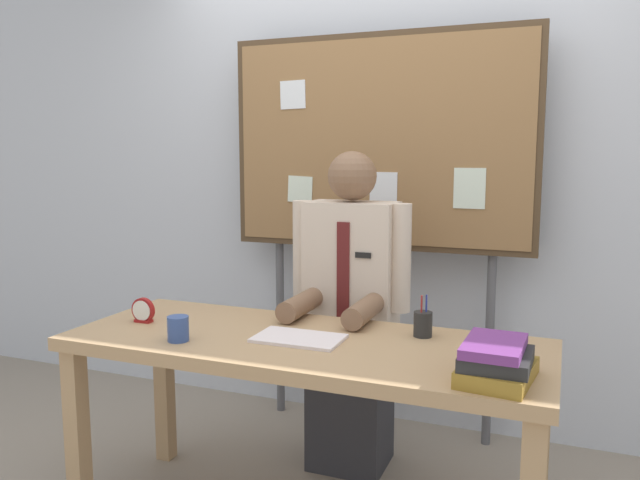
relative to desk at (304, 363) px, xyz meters
The scene contains 9 objects.
back_wall 1.35m from the desk, 90.00° to the left, with size 6.40×0.08×2.70m, color silver.
desk is the anchor object (origin of this frame).
person 0.54m from the desk, 90.00° to the left, with size 0.55×0.56×1.45m.
bulletin_board 1.25m from the desk, 90.00° to the left, with size 1.55×0.09×2.03m.
book_stack 0.75m from the desk, 14.60° to the right, with size 0.23×0.30×0.12m.
open_notebook 0.10m from the desk, 119.32° to the right, with size 0.32×0.20×0.01m, color silver.
desk_clock 0.71m from the desk, behind, with size 0.10×0.04×0.10m.
coffee_mug 0.48m from the desk, 155.00° to the right, with size 0.08×0.08×0.09m, color #334C8C.
pen_holder 0.47m from the desk, 25.32° to the left, with size 0.07×0.07×0.16m.
Camera 1 is at (0.89, -2.08, 1.44)m, focal length 35.15 mm.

